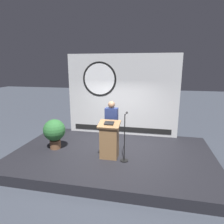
% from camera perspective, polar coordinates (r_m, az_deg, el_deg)
% --- Properties ---
extents(ground_plane, '(40.00, 40.00, 0.00)m').
position_cam_1_polar(ground_plane, '(6.78, 0.08, -13.67)').
color(ground_plane, '#383D47').
extents(stage_platform, '(6.40, 4.00, 0.30)m').
position_cam_1_polar(stage_platform, '(6.71, 0.08, -12.53)').
color(stage_platform, black).
rests_on(stage_platform, ground).
extents(banner_display, '(4.40, 0.12, 3.20)m').
position_cam_1_polar(banner_display, '(7.95, 2.58, 4.86)').
color(banner_display, silver).
rests_on(banner_display, stage_platform).
extents(podium, '(0.64, 0.50, 1.14)m').
position_cam_1_polar(podium, '(6.09, -0.78, -8.06)').
color(podium, olive).
rests_on(podium, stage_platform).
extents(speaker_person, '(0.40, 0.26, 1.67)m').
position_cam_1_polar(speaker_person, '(6.44, -0.13, -4.04)').
color(speaker_person, black).
rests_on(speaker_person, stage_platform).
extents(microphone_stand, '(0.24, 0.55, 1.43)m').
position_cam_1_polar(microphone_stand, '(5.94, 3.64, -9.19)').
color(microphone_stand, black).
rests_on(microphone_stand, stage_platform).
extents(potted_plant, '(0.73, 0.73, 1.01)m').
position_cam_1_polar(potted_plant, '(6.99, -16.12, -5.33)').
color(potted_plant, brown).
rests_on(potted_plant, stage_platform).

